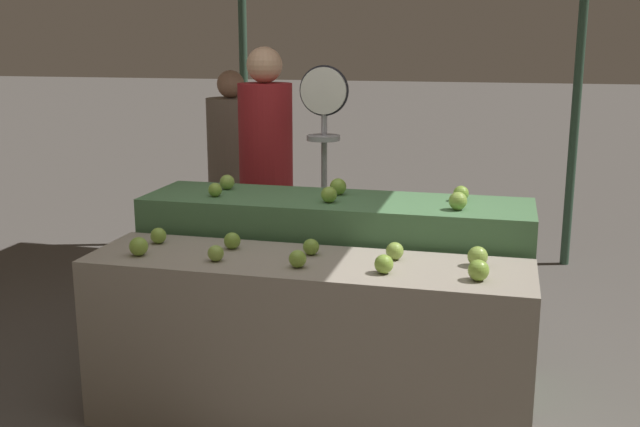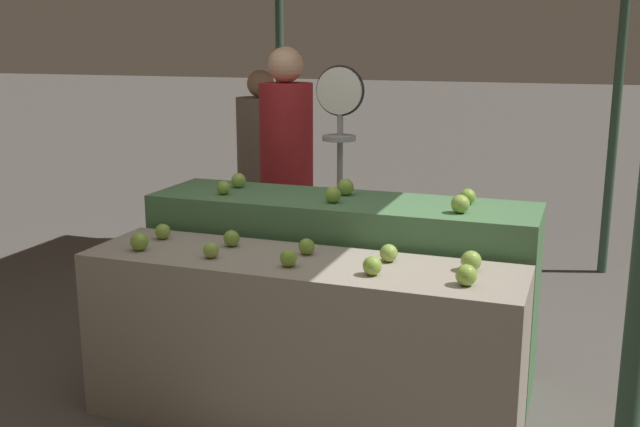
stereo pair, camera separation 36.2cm
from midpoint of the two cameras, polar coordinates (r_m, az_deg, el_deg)
ground_plane at (r=3.69m, az=1.39°, el=-15.71°), size 60.00×60.00×0.00m
display_counter_front at (r=3.52m, az=1.43°, el=-9.93°), size 2.03×0.55×0.81m
display_counter_back at (r=4.03m, az=4.16°, el=-5.70°), size 2.03×0.55×0.97m
apple_front_0 at (r=3.58m, az=-10.83°, el=-2.14°), size 0.09×0.09×0.09m
apple_front_1 at (r=3.41m, az=-5.32°, el=-2.84°), size 0.07×0.07×0.07m
apple_front_2 at (r=3.27m, az=0.75°, el=-3.46°), size 0.08×0.08×0.08m
apple_front_3 at (r=3.18m, az=7.28°, el=-4.02°), size 0.08×0.08×0.08m
apple_front_4 at (r=3.12m, az=14.38°, el=-4.62°), size 0.09×0.09×0.09m
apple_front_5 at (r=3.77m, az=-9.24°, el=-1.40°), size 0.08×0.08×0.08m
apple_front_6 at (r=3.60m, az=-3.91°, el=-1.94°), size 0.08×0.08×0.08m
apple_front_7 at (r=3.46m, az=1.91°, el=-2.57°), size 0.08×0.08×0.08m
apple_front_8 at (r=3.38m, az=8.33°, el=-3.04°), size 0.08×0.08×0.08m
apple_front_9 at (r=3.32m, az=14.54°, el=-3.56°), size 0.09×0.09×0.09m
apple_back_0 at (r=4.01m, az=-4.81°, el=1.94°), size 0.07×0.07×0.07m
apple_back_1 at (r=3.79m, az=3.72°, el=1.40°), size 0.08×0.08×0.08m
apple_back_2 at (r=3.66m, az=13.45°, el=0.68°), size 0.09×0.09×0.09m
apple_back_3 at (r=4.19m, az=-3.78°, el=2.51°), size 0.08×0.08×0.08m
apple_back_4 at (r=3.99m, az=4.56°, el=2.00°), size 0.09×0.09×0.09m
apple_back_5 at (r=3.87m, az=13.84°, el=1.24°), size 0.08×0.08×0.08m
produce_scale at (r=4.48m, az=3.82°, el=5.62°), size 0.30×0.20×1.64m
person_vendor_at_scale at (r=4.89m, az=-0.45°, el=4.03°), size 0.37×0.37×1.74m
person_customer_left at (r=5.75m, az=-2.66°, el=4.18°), size 0.46×0.46×1.56m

